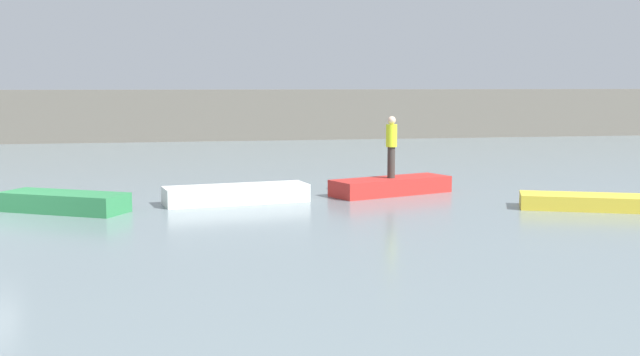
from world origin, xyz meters
TOP-DOWN VIEW (x-y plane):
  - embankment_wall at (0.00, 25.76)m, footprint 80.00×1.20m
  - rowboat_green at (2.20, 1.41)m, footprint 3.35×2.58m
  - rowboat_white at (6.57, 2.06)m, footprint 3.99×1.67m
  - rowboat_red at (11.13, 2.89)m, footprint 3.80×2.33m
  - rowboat_yellow at (15.49, -0.84)m, footprint 3.93×2.51m
  - person_hiviz_shirt at (11.13, 2.89)m, footprint 0.32×0.32m

SIDE VIEW (x-z plane):
  - rowboat_yellow at x=15.49m, z-range 0.00..0.37m
  - rowboat_red at x=11.13m, z-range 0.00..0.47m
  - rowboat_white at x=6.57m, z-range 0.00..0.48m
  - rowboat_green at x=2.20m, z-range 0.00..0.48m
  - embankment_wall at x=0.00m, z-range 0.00..2.85m
  - person_hiviz_shirt at x=11.13m, z-range 0.58..2.37m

